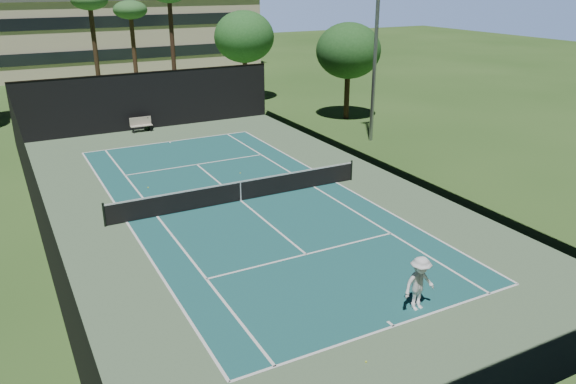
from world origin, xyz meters
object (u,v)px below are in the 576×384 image
object	(u,v)px
tennis_ball_d	(148,188)
trash_bin	(147,123)
tennis_ball_b	(162,208)
tennis_ball_c	(240,173)
park_bench	(141,124)
tennis_net	(241,190)
tennis_ball_a	(366,362)
player	(419,284)

from	to	relation	value
tennis_ball_d	trash_bin	size ratio (longest dim) A/B	0.08
tennis_ball_b	tennis_ball_c	distance (m)	6.02
park_bench	tennis_ball_b	bearing A→B (deg)	-100.67
tennis_net	tennis_ball_a	size ratio (longest dim) A/B	211.72
player	park_bench	world-z (taller)	player
tennis_ball_a	tennis_net	bearing A→B (deg)	82.21
trash_bin	tennis_ball_c	bearing A→B (deg)	-80.55
park_bench	tennis_ball_d	bearing A→B (deg)	-102.63
player	tennis_ball_d	xyz separation A→B (m)	(-4.84, 15.27, -0.90)
park_bench	trash_bin	xyz separation A→B (m)	(0.54, 0.35, -0.07)
tennis_net	tennis_ball_a	bearing A→B (deg)	-97.79
tennis_ball_b	player	bearing A→B (deg)	-67.85
tennis_ball_b	tennis_ball_c	size ratio (longest dim) A/B	0.94
player	tennis_ball_d	bearing A→B (deg)	104.17
tennis_ball_b	trash_bin	bearing A→B (deg)	77.59
player	tennis_ball_b	bearing A→B (deg)	108.72
tennis_ball_c	trash_bin	xyz separation A→B (m)	(-1.99, 11.97, 0.45)
player	park_bench	bearing A→B (deg)	91.39
tennis_ball_a	park_bench	size ratio (longest dim) A/B	0.04
player	park_bench	distance (m)	26.90
tennis_ball_c	trash_bin	bearing A→B (deg)	99.45
tennis_net	tennis_ball_a	world-z (taller)	tennis_net
park_bench	player	bearing A→B (deg)	-85.19
tennis_ball_b	tennis_ball_c	world-z (taller)	tennis_ball_c
tennis_ball_c	tennis_ball_d	xyz separation A→B (m)	(-5.11, 0.08, 0.01)
park_bench	tennis_ball_a	bearing A→B (deg)	-91.69
tennis_ball_b	tennis_ball_c	xyz separation A→B (m)	(5.27, 2.92, 0.00)
tennis_ball_d	park_bench	bearing A→B (deg)	77.37
player	park_bench	size ratio (longest dim) A/B	1.25
tennis_net	park_bench	xyz separation A→B (m)	(-0.93, 15.38, -0.01)
tennis_ball_a	tennis_ball_d	bearing A→B (deg)	95.97
tennis_net	tennis_ball_b	xyz separation A→B (m)	(-3.67, 0.85, -0.53)
tennis_ball_a	park_bench	bearing A→B (deg)	88.31
tennis_ball_b	tennis_ball_d	size ratio (longest dim) A/B	0.81
player	tennis_net	bearing A→B (deg)	93.18
park_bench	trash_bin	distance (m)	0.65
tennis_ball_d	trash_bin	world-z (taller)	trash_bin
tennis_ball_a	tennis_ball_c	bearing A→B (deg)	78.60
tennis_ball_a	tennis_ball_b	world-z (taller)	same
tennis_ball_c	tennis_ball_d	size ratio (longest dim) A/B	0.87
tennis_net	tennis_ball_c	xyz separation A→B (m)	(1.60, 3.77, -0.53)
trash_bin	tennis_ball_d	bearing A→B (deg)	-104.72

